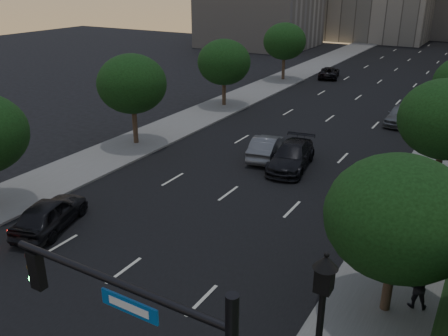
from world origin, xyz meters
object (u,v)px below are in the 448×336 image
Objects in this scene: pedestrian_b at (418,286)px; sedan_far_right at (401,115)px; sedan_near_left at (50,214)px; sedan_far_left at (329,72)px; sedan_mid_left at (266,147)px; sedan_near_right at (291,156)px; pedestrian_c at (393,247)px.

sedan_far_right is at bearing -91.22° from pedestrian_b.
sedan_near_left is 0.99× the size of sedan_far_left.
sedan_mid_left is at bearing -126.36° from sedan_near_left.
sedan_near_right is at bearing -135.24° from sedan_near_left.
sedan_near_right is 1.16× the size of sedan_far_right.
sedan_near_left is 0.99× the size of sedan_far_right.
sedan_far_right is (11.64, -15.68, 0.16)m from sedan_far_left.
pedestrian_c reaches higher than sedan_far_left.
pedestrian_b is at bearing 123.63° from sedan_mid_left.
sedan_far_right reaches higher than sedan_far_left.
pedestrian_c reaches higher than sedan_far_right.
pedestrian_c is at bearing -179.34° from sedan_near_left.
sedan_near_left is at bearing -4.75° from pedestrian_b.
pedestrian_b is (17.22, -40.44, 0.38)m from sedan_far_left.
sedan_mid_left is (4.96, 14.43, -0.03)m from sedan_near_left.
pedestrian_c is at bearing 126.37° from sedan_mid_left.
sedan_far_left is 19.53m from sedan_far_right.
sedan_near_right is 14.57m from pedestrian_b.
pedestrian_c is (-1.40, 2.32, 0.01)m from pedestrian_b.
sedan_near_right is 14.48m from sedan_far_right.
sedan_far_left is 30.51m from sedan_near_right.
sedan_far_left is at bearing -106.94° from sedan_near_left.
pedestrian_b is 2.72m from pedestrian_c.
pedestrian_b reaches higher than sedan_near_right.
pedestrian_b reaches higher than sedan_far_left.
sedan_mid_left is at bearing -114.53° from sedan_far_right.
sedan_far_left is 0.99× the size of sedan_far_right.
sedan_mid_left is 0.99× the size of sedan_far_left.
pedestrian_b is at bearing 99.87° from sedan_far_left.
sedan_near_left is 1.00× the size of sedan_mid_left.
sedan_mid_left is 2.68× the size of pedestrian_b.
sedan_near_left is 15.37m from sedan_near_right.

